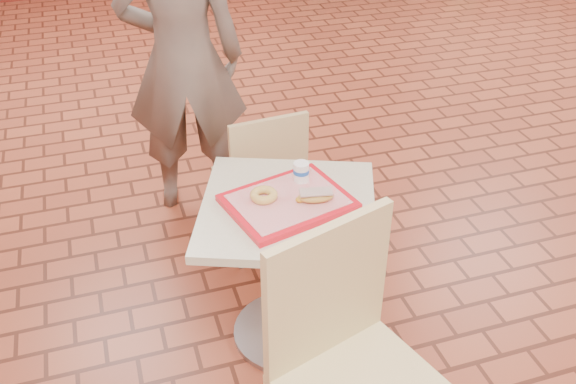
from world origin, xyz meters
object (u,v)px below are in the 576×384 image
object	(u,v)px
main_table	(288,251)
long_john_donut	(315,196)
serving_tray	(288,202)
ring_donut	(264,195)
chair_main_back	(263,176)
paper_cup	(301,172)
customer	(183,59)
chair_main_front	(350,358)

from	to	relation	value
main_table	long_john_donut	size ratio (longest dim) A/B	4.65
serving_tray	ring_donut	world-z (taller)	ring_donut
chair_main_back	ring_donut	xyz separation A→B (m)	(-0.15, -0.57, 0.30)
ring_donut	long_john_donut	distance (m)	0.20
paper_cup	customer	bearing A→B (deg)	104.69
paper_cup	main_table	bearing A→B (deg)	-129.45
customer	serving_tray	distance (m)	1.19
long_john_donut	paper_cup	size ratio (longest dim) A/B	1.90
chair_main_back	ring_donut	bearing A→B (deg)	70.83
chair_main_front	ring_donut	xyz separation A→B (m)	(-0.08, 0.70, 0.19)
main_table	chair_main_front	bearing A→B (deg)	-90.68
chair_main_front	paper_cup	world-z (taller)	chair_main_front
ring_donut	long_john_donut	world-z (taller)	long_john_donut
main_table	customer	distance (m)	1.25
paper_cup	long_john_donut	bearing A→B (deg)	-88.36
main_table	chair_main_back	xyz separation A→B (m)	(0.06, 0.60, -0.02)
customer	chair_main_front	bearing A→B (deg)	106.01
long_john_donut	serving_tray	bearing A→B (deg)	155.54
chair_main_front	serving_tray	xyz separation A→B (m)	(0.01, 0.67, 0.15)
main_table	customer	bearing A→B (deg)	99.14
chair_main_back	customer	world-z (taller)	customer
ring_donut	long_john_donut	bearing A→B (deg)	-21.76
ring_donut	long_john_donut	xyz separation A→B (m)	(0.18, -0.07, 0.00)
main_table	paper_cup	distance (m)	0.33
chair_main_front	serving_tray	bearing A→B (deg)	71.88
chair_main_back	customer	size ratio (longest dim) A/B	0.47
main_table	chair_main_front	xyz separation A→B (m)	(-0.01, -0.67, 0.09)
serving_tray	chair_main_back	bearing A→B (deg)	83.97
long_john_donut	paper_cup	xyz separation A→B (m)	(-0.00, 0.15, 0.02)
main_table	ring_donut	world-z (taller)	ring_donut
chair_main_front	long_john_donut	world-z (taller)	chair_main_front
main_table	customer	world-z (taller)	customer
chair_main_back	long_john_donut	bearing A→B (deg)	88.32
chair_main_back	paper_cup	size ratio (longest dim) A/B	10.20
ring_donut	paper_cup	distance (m)	0.20
customer	long_john_donut	bearing A→B (deg)	113.52
chair_main_front	ring_donut	world-z (taller)	chair_main_front
customer	serving_tray	bearing A→B (deg)	109.55
chair_main_front	paper_cup	size ratio (longest dim) A/B	12.68
serving_tray	paper_cup	xyz separation A→B (m)	(0.09, 0.11, 0.06)
main_table	ring_donut	distance (m)	0.29
customer	paper_cup	bearing A→B (deg)	115.10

